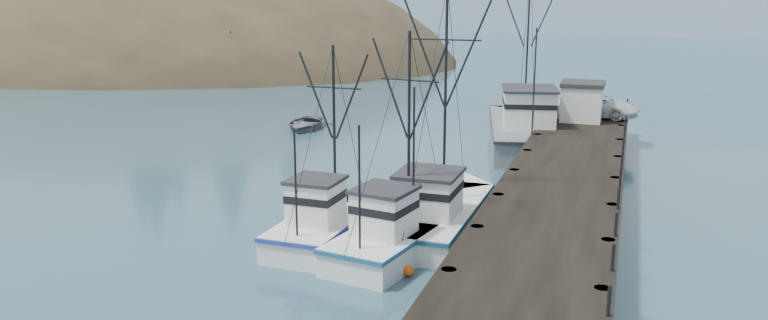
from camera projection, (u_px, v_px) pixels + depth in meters
ground at (158, 292)px, 29.29m from camera, size 400.00×400.00×0.00m
pier at (564, 179)px, 39.38m from camera, size 6.00×44.00×2.00m
headland at (56, 81)px, 125.84m from camera, size 134.80×78.00×51.00m
distant_ridge at (605, 30)px, 183.12m from camera, size 360.00×40.00×26.00m
distant_ridge_far at (424, 23)px, 212.26m from camera, size 180.00×25.00×18.00m
moored_sailboats at (215, 76)px, 93.01m from camera, size 22.31×15.35×6.35m
trawler_near at (399, 234)px, 33.44m from camera, size 4.64×9.84×10.12m
trawler_mid at (328, 223)px, 35.00m from camera, size 3.35×9.14×9.37m
trawler_far at (437, 212)px, 36.57m from camera, size 3.96×11.85×12.09m
work_vessel at (525, 129)px, 55.13m from camera, size 7.90×17.11×14.05m
pier_shed at (582, 101)px, 53.85m from camera, size 3.00×3.20×2.80m
pickup_truck at (598, 106)px, 55.39m from camera, size 6.46×4.05×1.66m
motorboat at (305, 128)px, 61.59m from camera, size 4.76×6.12×1.16m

